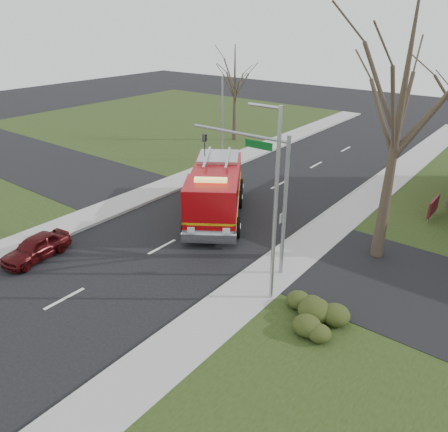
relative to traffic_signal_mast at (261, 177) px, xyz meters
The scene contains 13 objects.
ground 7.18m from the traffic_signal_mast, 163.94° to the right, with size 120.00×120.00×0.00m, color black.
sidewalk_right 4.97m from the traffic_signal_mast, 56.58° to the right, with size 2.40×80.00×0.15m, color #969690.
sidewalk_left 12.41m from the traffic_signal_mast, behind, with size 2.40×80.00×0.15m, color #969690.
cross_street_left 28.11m from the traffic_signal_mast, behind, with size 30.00×8.00×0.15m, color black.
health_center_sign 12.79m from the traffic_signal_mast, 64.32° to the left, with size 0.12×2.00×1.40m.
hedge_corner 6.14m from the traffic_signal_mast, 33.41° to the right, with size 2.80×2.00×0.90m, color #2A3613.
bare_tree_near 6.78m from the traffic_signal_mast, 46.37° to the left, with size 6.00×6.00×12.00m.
bare_tree_left 23.97m from the traffic_signal_mast, 129.43° to the left, with size 4.50×4.50×9.00m.
traffic_signal_mast is the anchor object (origin of this frame).
streetlight_pole 2.78m from the traffic_signal_mast, 46.02° to the right, with size 1.48×0.16×8.40m.
utility_pole_far 17.38m from the traffic_signal_mast, 133.85° to the left, with size 0.14×0.14×7.00m, color gray.
fire_engine 7.16m from the traffic_signal_mast, 148.15° to the left, with size 7.19×8.70×3.44m.
parked_car_maroon 12.01m from the traffic_signal_mast, 146.43° to the right, with size 1.45×3.62×1.23m, color #460B0D.
Camera 1 is at (15.30, -14.26, 11.31)m, focal length 35.00 mm.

